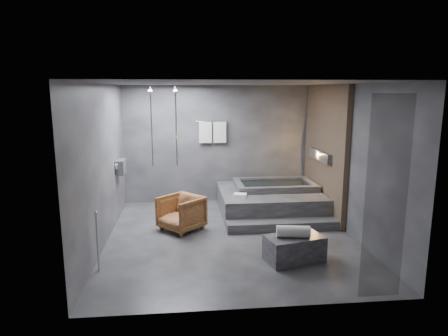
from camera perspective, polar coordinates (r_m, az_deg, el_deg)
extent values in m
plane|color=#28282A|center=(7.55, 0.95, -9.76)|extent=(5.00, 5.00, 0.00)
cube|color=#434345|center=(7.05, 1.02, 12.01)|extent=(4.50, 5.00, 0.04)
cube|color=#313135|center=(9.63, -0.78, 3.41)|extent=(4.50, 0.04, 2.80)
cube|color=#313135|center=(4.76, 4.56, -4.63)|extent=(4.50, 0.04, 2.80)
cube|color=#313135|center=(7.26, -16.94, 0.40)|extent=(0.04, 5.00, 2.80)
cube|color=#313135|center=(7.76, 17.72, 1.02)|extent=(0.04, 5.00, 2.80)
cube|color=#A3805F|center=(8.88, 14.18, 2.43)|extent=(0.10, 2.40, 2.78)
cube|color=#FF9938|center=(8.87, 13.66, 1.78)|extent=(0.14, 1.20, 0.20)
cube|color=slate|center=(8.65, -14.51, 0.17)|extent=(0.16, 0.42, 0.30)
imported|color=beige|center=(8.56, -14.53, -0.25)|extent=(0.08, 0.08, 0.21)
imported|color=beige|center=(8.76, -14.33, -0.18)|extent=(0.07, 0.07, 0.15)
cylinder|color=silver|center=(9.09, -6.86, 6.05)|extent=(0.04, 0.04, 1.80)
cylinder|color=silver|center=(9.11, -10.34, 5.96)|extent=(0.04, 0.04, 1.80)
cylinder|color=silver|center=(9.50, -1.67, 6.64)|extent=(0.75, 0.02, 0.02)
cube|color=white|center=(9.49, -2.68, 5.11)|extent=(0.30, 0.06, 0.50)
cube|color=white|center=(9.51, -0.62, 5.14)|extent=(0.30, 0.06, 0.50)
cylinder|color=silver|center=(6.36, -17.62, -10.06)|extent=(0.04, 0.04, 0.90)
cube|color=black|center=(5.36, 22.14, -4.19)|extent=(0.55, 0.01, 2.60)
cube|color=#2C2D2F|center=(9.00, 6.53, -4.70)|extent=(2.20, 2.00, 0.50)
cube|color=#2C2D2F|center=(7.95, 8.33, -8.09)|extent=(2.20, 0.36, 0.18)
cube|color=#2D2D2F|center=(6.58, 10.01, -11.24)|extent=(1.00, 0.70, 0.41)
imported|color=#4F2A13|center=(7.84, -6.14, -6.40)|extent=(1.03, 1.03, 0.67)
cylinder|color=white|center=(6.44, 9.86, -8.93)|extent=(0.54, 0.27, 0.19)
cube|color=white|center=(8.32, 2.31, -3.92)|extent=(0.30, 0.25, 0.07)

